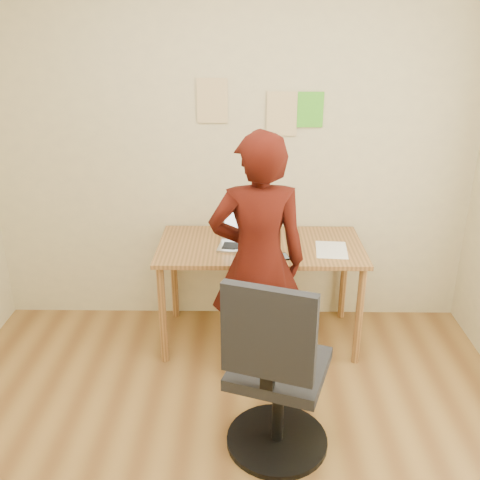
{
  "coord_description": "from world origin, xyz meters",
  "views": [
    {
      "loc": [
        0.11,
        -1.99,
        2.17
      ],
      "look_at": [
        0.07,
        0.95,
        0.95
      ],
      "focal_mm": 40.0,
      "sensor_mm": 36.0,
      "label": 1
    }
  ],
  "objects_px": {
    "office_chair": "(275,382)",
    "person": "(258,263)",
    "desk": "(260,256)",
    "laptop": "(242,238)",
    "phone": "(284,257)"
  },
  "relations": [
    {
      "from": "office_chair",
      "to": "person",
      "type": "height_order",
      "value": "person"
    },
    {
      "from": "office_chair",
      "to": "person",
      "type": "xyz_separation_m",
      "value": [
        -0.08,
        0.68,
        0.35
      ]
    },
    {
      "from": "laptop",
      "to": "person",
      "type": "relative_size",
      "value": 0.21
    },
    {
      "from": "laptop",
      "to": "desk",
      "type": "bearing_deg",
      "value": 10.92
    },
    {
      "from": "office_chair",
      "to": "person",
      "type": "bearing_deg",
      "value": 115.5
    },
    {
      "from": "desk",
      "to": "office_chair",
      "type": "xyz_separation_m",
      "value": [
        0.06,
        -1.13,
        -0.2
      ]
    },
    {
      "from": "person",
      "to": "laptop",
      "type": "bearing_deg",
      "value": -80.99
    },
    {
      "from": "office_chair",
      "to": "person",
      "type": "distance_m",
      "value": 0.77
    },
    {
      "from": "laptop",
      "to": "phone",
      "type": "relative_size",
      "value": 2.79
    },
    {
      "from": "person",
      "to": "office_chair",
      "type": "bearing_deg",
      "value": 92.74
    },
    {
      "from": "desk",
      "to": "office_chair",
      "type": "relative_size",
      "value": 1.31
    },
    {
      "from": "desk",
      "to": "phone",
      "type": "height_order",
      "value": "phone"
    },
    {
      "from": "laptop",
      "to": "person",
      "type": "distance_m",
      "value": 0.45
    },
    {
      "from": "laptop",
      "to": "phone",
      "type": "bearing_deg",
      "value": -28.69
    },
    {
      "from": "laptop",
      "to": "office_chair",
      "type": "bearing_deg",
      "value": -73.19
    }
  ]
}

